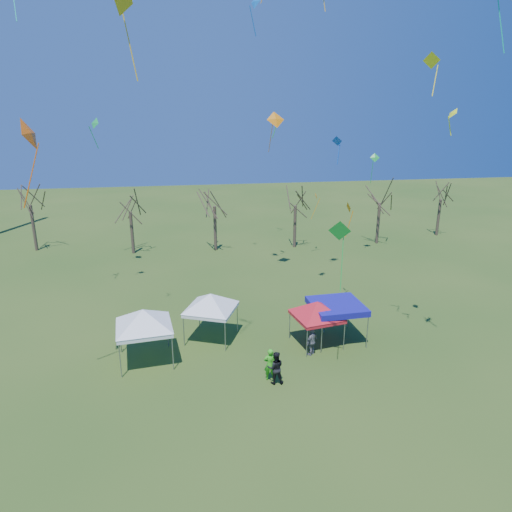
# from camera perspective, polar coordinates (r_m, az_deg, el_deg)

# --- Properties ---
(ground) EXTENTS (140.00, 140.00, 0.00)m
(ground) POSITION_cam_1_polar(r_m,az_deg,el_deg) (26.17, 4.92, -14.29)
(ground) COLOR #2C4E19
(ground) RESTS_ON ground
(tree_0) EXTENTS (3.83, 3.83, 8.44)m
(tree_0) POSITION_cam_1_polar(r_m,az_deg,el_deg) (51.63, -26.64, 7.57)
(tree_0) COLOR #3D2D21
(tree_0) RESTS_ON ground
(tree_1) EXTENTS (3.42, 3.42, 7.54)m
(tree_1) POSITION_cam_1_polar(r_m,az_deg,el_deg) (47.07, -15.59, 7.12)
(tree_1) COLOR #3D2D21
(tree_1) RESTS_ON ground
(tree_2) EXTENTS (3.71, 3.71, 8.18)m
(tree_2) POSITION_cam_1_polar(r_m,az_deg,el_deg) (46.60, -5.26, 8.20)
(tree_2) COLOR #3D2D21
(tree_2) RESTS_ON ground
(tree_3) EXTENTS (3.59, 3.59, 7.91)m
(tree_3) POSITION_cam_1_polar(r_m,az_deg,el_deg) (47.67, 5.00, 8.16)
(tree_3) COLOR #3D2D21
(tree_3) RESTS_ON ground
(tree_4) EXTENTS (3.58, 3.58, 7.89)m
(tree_4) POSITION_cam_1_polar(r_m,az_deg,el_deg) (50.77, 15.36, 8.16)
(tree_4) COLOR #3D2D21
(tree_4) RESTS_ON ground
(tree_5) EXTENTS (3.39, 3.39, 7.46)m
(tree_5) POSITION_cam_1_polar(r_m,az_deg,el_deg) (56.56, 22.26, 8.05)
(tree_5) COLOR #3D2D21
(tree_5) RESTS_ON ground
(tent_white_west) EXTENTS (4.22, 4.22, 3.74)m
(tent_white_west) POSITION_cam_1_polar(r_m,az_deg,el_deg) (26.52, -13.96, -6.94)
(tent_white_west) COLOR gray
(tent_white_west) RESTS_ON ground
(tent_white_mid) EXTENTS (3.73, 3.73, 3.54)m
(tent_white_mid) POSITION_cam_1_polar(r_m,az_deg,el_deg) (28.49, -5.70, -5.10)
(tent_white_mid) COLOR gray
(tent_white_mid) RESTS_ON ground
(tent_red) EXTENTS (3.69, 3.69, 3.31)m
(tent_red) POSITION_cam_1_polar(r_m,az_deg,el_deg) (27.97, 7.67, -6.02)
(tent_red) COLOR gray
(tent_red) RESTS_ON ground
(tent_blue) EXTENTS (3.26, 3.26, 2.46)m
(tent_blue) POSITION_cam_1_polar(r_m,az_deg,el_deg) (28.91, 10.04, -6.22)
(tent_blue) COLOR gray
(tent_blue) RESTS_ON ground
(person_green) EXTENTS (0.66, 0.44, 1.81)m
(person_green) POSITION_cam_1_polar(r_m,az_deg,el_deg) (25.05, 1.75, -13.37)
(person_green) COLOR green
(person_green) RESTS_ON ground
(person_grey) EXTENTS (1.04, 0.98, 1.73)m
(person_grey) POSITION_cam_1_polar(r_m,az_deg,el_deg) (27.54, 6.99, -10.56)
(person_grey) COLOR slate
(person_grey) RESTS_ON ground
(person_dark) EXTENTS (0.95, 0.78, 1.82)m
(person_dark) POSITION_cam_1_polar(r_m,az_deg,el_deg) (24.75, 2.45, -13.79)
(person_dark) COLOR black
(person_dark) RESTS_ON ground
(kite_12) EXTENTS (0.98, 0.65, 2.85)m
(kite_12) POSITION_cam_1_polar(r_m,az_deg,el_deg) (45.04, 14.62, 11.74)
(kite_12) COLOR green
(kite_12) RESTS_ON ground
(kite_25) EXTENTS (0.47, 0.69, 1.50)m
(kite_25) POSITION_cam_1_polar(r_m,az_deg,el_deg) (27.77, 23.36, 16.02)
(kite_25) COLOR #E9FD1A
(kite_25) RESTS_ON ground
(kite_17) EXTENTS (0.50, 0.82, 2.53)m
(kite_17) POSITION_cam_1_polar(r_m,az_deg,el_deg) (32.94, 11.56, 5.87)
(kite_17) COLOR orange
(kite_17) RESTS_ON ground
(kite_18) EXTENTS (0.72, 0.69, 1.71)m
(kite_18) POSITION_cam_1_polar(r_m,az_deg,el_deg) (28.90, 10.13, 13.87)
(kite_18) COLOR blue
(kite_18) RESTS_ON ground
(kite_5) EXTENTS (1.21, 0.81, 3.69)m
(kite_5) POSITION_cam_1_polar(r_m,az_deg,el_deg) (22.85, 10.43, 3.02)
(kite_5) COLOR green
(kite_5) RESTS_ON ground
(kite_22) EXTENTS (0.81, 0.94, 2.64)m
(kite_22) POSITION_cam_1_polar(r_m,az_deg,el_deg) (45.24, 7.53, 7.32)
(kite_22) COLOR orange
(kite_22) RESTS_ON ground
(kite_27) EXTENTS (0.89, 0.85, 2.15)m
(kite_27) POSITION_cam_1_polar(r_m,az_deg,el_deg) (26.38, 21.13, 21.78)
(kite_27) COLOR yellow
(kite_27) RESTS_ON ground
(kite_24) EXTENTS (0.80, 1.06, 2.66)m
(kite_24) POSITION_cam_1_polar(r_m,az_deg,el_deg) (36.36, -0.11, 29.15)
(kite_24) COLOR blue
(kite_24) RESTS_ON ground
(kite_19) EXTENTS (0.62, 0.80, 1.88)m
(kite_19) POSITION_cam_1_polar(r_m,az_deg,el_deg) (39.94, 2.26, 16.67)
(kite_19) COLOR #279D18
(kite_19) RESTS_ON ground
(kite_8) EXTENTS (1.36, 1.57, 4.19)m
(kite_8) POSITION_cam_1_polar(r_m,az_deg,el_deg) (25.09, -16.32, 28.25)
(kite_8) COLOR yellow
(kite_8) RESTS_ON ground
(kite_13) EXTENTS (1.01, 1.05, 2.50)m
(kite_13) POSITION_cam_1_polar(r_m,az_deg,el_deg) (40.21, -19.53, 15.34)
(kite_13) COLOR green
(kite_13) RESTS_ON ground
(kite_14) EXTENTS (1.04, 1.51, 3.85)m
(kite_14) POSITION_cam_1_polar(r_m,az_deg,el_deg) (22.41, -26.42, 13.47)
(kite_14) COLOR #F35F0C
(kite_14) RESTS_ON ground
(kite_11) EXTENTS (1.57, 1.10, 3.16)m
(kite_11) POSITION_cam_1_polar(r_m,az_deg,el_deg) (37.07, 2.47, 16.68)
(kite_11) COLOR orange
(kite_11) RESTS_ON ground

